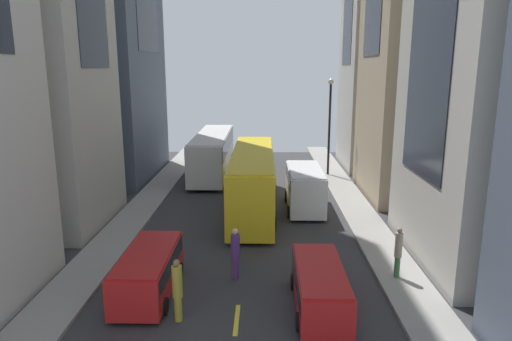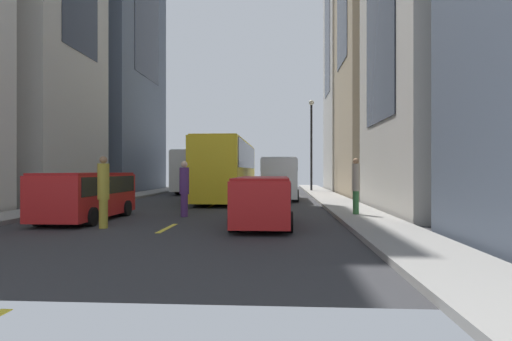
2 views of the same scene
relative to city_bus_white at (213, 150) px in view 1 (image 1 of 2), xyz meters
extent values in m
plane|color=#333335|center=(3.21, -9.56, -2.01)|extent=(39.31, 39.31, 0.00)
cube|color=gray|center=(-3.43, -9.56, -1.93)|extent=(2.05, 44.00, 0.15)
cube|color=gray|center=(9.84, -9.56, -1.93)|extent=(2.05, 44.00, 0.15)
cube|color=yellow|center=(3.21, -22.16, -2.00)|extent=(0.16, 2.00, 0.01)
cube|color=yellow|center=(3.21, -13.76, -2.00)|extent=(0.16, 2.00, 0.01)
cube|color=yellow|center=(3.21, -5.36, -2.00)|extent=(0.16, 2.00, 0.01)
cube|color=yellow|center=(3.21, 3.04, -2.00)|extent=(0.16, 2.00, 0.01)
cube|color=yellow|center=(3.21, 11.44, -2.00)|extent=(0.16, 2.00, 0.01)
cube|color=silver|center=(0.00, 0.00, -0.23)|extent=(2.55, 12.04, 3.00)
cube|color=black|center=(0.00, 0.00, 0.62)|extent=(2.60, 11.08, 1.20)
cube|color=beige|center=(0.00, 0.00, 1.31)|extent=(2.45, 11.56, 0.08)
cylinder|color=black|center=(-1.17, 3.73, -1.51)|extent=(0.46, 1.00, 1.00)
cylinder|color=black|center=(1.17, 3.73, -1.51)|extent=(0.46, 1.00, 1.00)
cylinder|color=black|center=(-1.17, -3.73, -1.51)|extent=(0.46, 1.00, 1.00)
cylinder|color=black|center=(1.17, -3.73, -1.51)|extent=(0.46, 1.00, 1.00)
cube|color=yellow|center=(3.47, -9.31, -0.15)|extent=(2.45, 12.65, 3.30)
cube|color=black|center=(3.47, -9.31, 0.71)|extent=(2.50, 11.63, 1.48)
cube|color=gold|center=(3.47, -9.31, 1.54)|extent=(2.35, 12.14, 0.08)
cylinder|color=black|center=(2.34, -5.38, -1.63)|extent=(0.44, 0.76, 0.76)
cylinder|color=black|center=(4.59, -5.38, -1.63)|extent=(0.44, 0.76, 0.76)
cylinder|color=black|center=(2.34, -13.23, -1.63)|extent=(0.44, 0.76, 0.76)
cylinder|color=black|center=(4.59, -13.23, -1.63)|extent=(0.44, 0.76, 0.76)
cube|color=white|center=(6.66, -9.45, -0.66)|extent=(2.05, 5.38, 2.30)
cube|color=black|center=(6.66, -9.45, 0.09)|extent=(2.09, 4.95, 0.69)
cube|color=silver|center=(6.66, -9.45, 0.53)|extent=(1.97, 5.17, 0.08)
cylinder|color=black|center=(5.71, -7.78, -1.65)|extent=(0.37, 0.72, 0.72)
cylinder|color=black|center=(7.60, -7.78, -1.65)|extent=(0.37, 0.72, 0.72)
cylinder|color=black|center=(5.71, -11.11, -1.65)|extent=(0.37, 0.72, 0.72)
cylinder|color=black|center=(7.60, -11.11, -1.65)|extent=(0.37, 0.72, 0.72)
cube|color=red|center=(-0.27, -20.33, -1.10)|extent=(1.82, 4.79, 1.48)
cube|color=black|center=(-0.27, -20.33, -0.72)|extent=(1.86, 4.41, 0.62)
cube|color=#A91A1A|center=(-0.27, -20.33, -0.32)|extent=(1.75, 4.60, 0.08)
cylinder|color=black|center=(-1.11, -18.85, -1.70)|extent=(0.33, 0.62, 0.62)
cylinder|color=black|center=(0.56, -18.85, -1.70)|extent=(0.33, 0.62, 0.62)
cylinder|color=black|center=(-1.11, -21.82, -1.70)|extent=(0.33, 0.62, 0.62)
cylinder|color=black|center=(0.56, -21.82, -1.70)|extent=(0.33, 0.62, 0.62)
cube|color=red|center=(6.16, -21.31, -1.17)|extent=(1.72, 4.70, 1.34)
cube|color=black|center=(6.16, -21.31, -0.83)|extent=(1.75, 4.33, 0.56)
cube|color=#A91A1A|center=(6.16, -21.31, -0.46)|extent=(1.65, 4.52, 0.08)
cylinder|color=black|center=(5.37, -19.85, -1.70)|extent=(0.31, 0.62, 0.62)
cylinder|color=black|center=(6.95, -19.85, -1.70)|extent=(0.31, 0.62, 0.62)
cylinder|color=black|center=(5.37, -22.77, -1.70)|extent=(0.31, 0.62, 0.62)
cylinder|color=black|center=(6.95, -22.77, -1.70)|extent=(0.31, 0.62, 0.62)
cylinder|color=gold|center=(1.20, -22.23, -1.56)|extent=(0.27, 0.27, 0.90)
cylinder|color=gold|center=(1.20, -22.23, -0.54)|extent=(0.36, 0.36, 1.13)
sphere|color=#8C6647|center=(1.20, -22.23, 0.14)|extent=(0.23, 0.23, 0.23)
cylinder|color=#336B38|center=(9.61, -19.02, -1.42)|extent=(0.23, 0.23, 0.88)
cylinder|color=gray|center=(9.61, -19.02, -0.46)|extent=(0.31, 0.31, 1.04)
sphere|color=#8C6647|center=(9.61, -19.02, 0.17)|extent=(0.21, 0.21, 0.21)
cylinder|color=#593372|center=(2.97, -18.95, -1.56)|extent=(0.28, 0.28, 0.89)
cylinder|color=#593372|center=(2.97, -18.95, -0.60)|extent=(0.38, 0.38, 1.04)
sphere|color=beige|center=(2.97, -18.95, 0.05)|extent=(0.25, 0.25, 0.25)
cylinder|color=black|center=(9.32, -0.48, 1.73)|extent=(0.18, 0.18, 7.18)
sphere|color=silver|center=(9.32, -0.48, 5.50)|extent=(0.44, 0.44, 0.44)
camera|label=1|loc=(4.11, -36.49, 6.56)|focal=32.08mm
camera|label=2|loc=(6.75, -34.60, -0.20)|focal=28.41mm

